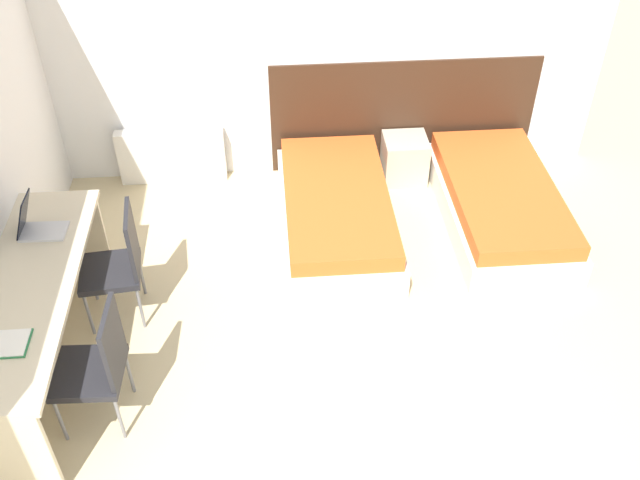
% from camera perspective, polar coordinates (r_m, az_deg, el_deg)
% --- Properties ---
extents(wall_back, '(5.51, 0.05, 2.70)m').
position_cam_1_polar(wall_back, '(6.43, -1.36, 15.94)').
color(wall_back, white).
rests_on(wall_back, ground_plane).
extents(headboard_panel, '(2.50, 0.03, 1.10)m').
position_cam_1_polar(headboard_panel, '(6.87, 6.66, 9.88)').
color(headboard_panel, '#382316').
rests_on(headboard_panel, ground_plane).
extents(bed_near_window, '(0.96, 1.85, 0.40)m').
position_cam_1_polar(bed_near_window, '(6.18, 1.33, 2.34)').
color(bed_near_window, silver).
rests_on(bed_near_window, ground_plane).
extents(bed_near_door, '(0.96, 1.85, 0.40)m').
position_cam_1_polar(bed_near_door, '(6.47, 14.18, 2.90)').
color(bed_near_door, silver).
rests_on(bed_near_door, ground_plane).
extents(nightstand, '(0.41, 0.39, 0.43)m').
position_cam_1_polar(nightstand, '(6.85, 6.77, 6.49)').
color(nightstand, beige).
rests_on(nightstand, ground_plane).
extents(radiator, '(0.99, 0.12, 0.54)m').
position_cam_1_polar(radiator, '(6.89, -11.75, 6.62)').
color(radiator, silver).
rests_on(radiator, ground_plane).
extents(desk, '(0.60, 2.07, 0.77)m').
position_cam_1_polar(desk, '(5.11, -21.91, -4.74)').
color(desk, beige).
rests_on(desk, ground_plane).
extents(chair_near_laptop, '(0.47, 0.47, 0.95)m').
position_cam_1_polar(chair_near_laptop, '(5.39, -15.84, -1.69)').
color(chair_near_laptop, '#232328').
rests_on(chair_near_laptop, ground_plane).
extents(chair_near_notebook, '(0.45, 0.45, 0.95)m').
position_cam_1_polar(chair_near_notebook, '(4.73, -17.37, -9.43)').
color(chair_near_notebook, '#232328').
rests_on(chair_near_notebook, ground_plane).
extents(laptop, '(0.33, 0.22, 0.32)m').
position_cam_1_polar(laptop, '(5.37, -21.72, 1.08)').
color(laptop, silver).
rests_on(laptop, desk).
extents(open_notebook, '(0.31, 0.23, 0.02)m').
position_cam_1_polar(open_notebook, '(4.66, -24.07, -7.60)').
color(open_notebook, '#236B3D').
rests_on(open_notebook, desk).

